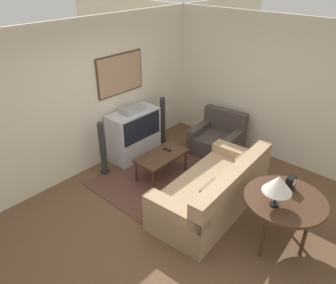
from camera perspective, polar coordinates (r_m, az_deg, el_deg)
name	(u,v)px	position (r m, az deg, el deg)	size (l,w,h in m)	color
ground_plane	(177,215)	(5.22, 1.54, -12.57)	(12.00, 12.00, 0.00)	brown
wall_back	(85,99)	(5.91, -14.17, 7.23)	(12.00, 0.10, 2.70)	beige
wall_right	(269,89)	(6.51, 17.17, 8.77)	(0.06, 12.00, 2.70)	beige
area_rug	(161,177)	(6.00, -1.24, -6.15)	(2.17, 1.81, 0.01)	brown
tv	(134,134)	(6.44, -5.94, 1.45)	(1.01, 0.50, 1.06)	silver
couch	(214,192)	(5.19, 7.95, -8.64)	(2.16, 1.12, 0.88)	tan
armchair	(218,140)	(6.75, 8.63, 0.43)	(0.93, 0.99, 0.83)	#473D38
coffee_table	(161,157)	(5.83, -1.14, -2.63)	(0.96, 0.52, 0.46)	#472D1E
console_table	(285,203)	(4.59, 19.67, -9.95)	(1.06, 1.06, 0.77)	#472D1E
table_lamp	(278,184)	(4.20, 18.63, -6.98)	(0.36, 0.36, 0.44)	black
mantel_clock	(291,183)	(4.67, 20.56, -6.74)	(0.15, 0.10, 0.20)	black
remote	(167,150)	(5.93, -0.18, -1.32)	(0.07, 0.17, 0.02)	black
speaker_tower_left	(103,150)	(6.00, -11.30, -1.37)	(0.19, 0.19, 1.02)	black
speaker_tower_right	(163,122)	(6.92, -0.94, 3.53)	(0.19, 0.19, 1.02)	black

